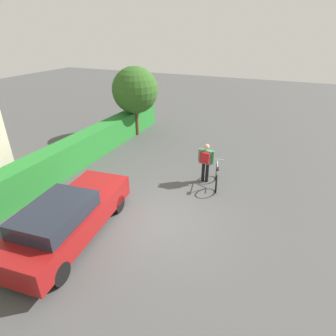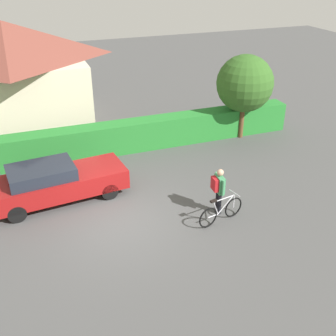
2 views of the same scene
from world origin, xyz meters
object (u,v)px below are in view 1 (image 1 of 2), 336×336
at_px(parked_car_near, 68,218).
at_px(bicycle, 216,177).
at_px(fire_hydrant, 26,219).
at_px(person_rider, 206,160).
at_px(tree_kerbside, 135,90).

xyz_separation_m(parked_car_near, bicycle, (4.76, -3.15, -0.35)).
distance_m(bicycle, fire_hydrant, 6.80).
distance_m(parked_car_near, bicycle, 5.72).
height_order(parked_car_near, fire_hydrant, parked_car_near).
xyz_separation_m(person_rider, tree_kerbside, (3.82, 5.25, 1.57)).
bearing_deg(tree_kerbside, bicycle, -124.40).
distance_m(parked_car_near, person_rider, 5.56).
relative_size(parked_car_near, bicycle, 2.75).
bearing_deg(person_rider, tree_kerbside, 53.96).
bearing_deg(parked_car_near, tree_kerbside, 16.69).
xyz_separation_m(parked_car_near, tree_kerbside, (8.70, 2.61, 1.82)).
distance_m(tree_kerbside, fire_hydrant, 9.25).
height_order(parked_car_near, tree_kerbside, tree_kerbside).
bearing_deg(tree_kerbside, parked_car_near, -163.31).
height_order(bicycle, tree_kerbside, tree_kerbside).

